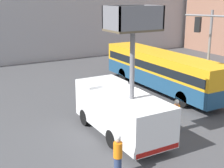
% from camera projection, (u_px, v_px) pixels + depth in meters
% --- Properties ---
extents(ground_plane, '(120.00, 120.00, 0.00)m').
position_uv_depth(ground_plane, '(128.00, 126.00, 17.94)').
color(ground_plane, '#424244').
extents(utility_truck, '(2.45, 6.42, 6.84)m').
position_uv_depth(utility_truck, '(121.00, 108.00, 16.40)').
color(utility_truck, white).
rests_on(utility_truck, ground_plane).
extents(city_bus, '(2.48, 12.24, 2.99)m').
position_uv_depth(city_bus, '(161.00, 68.00, 24.18)').
color(city_bus, navy).
rests_on(city_bus, ground_plane).
extents(traffic_light_pole, '(2.68, 2.44, 6.33)m').
position_uv_depth(traffic_light_pole, '(205.00, 44.00, 20.31)').
color(traffic_light_pole, slate).
rests_on(traffic_light_pole, ground_plane).
extents(road_worker_near_truck, '(0.38, 0.38, 1.86)m').
position_uv_depth(road_worker_near_truck, '(118.00, 155.00, 12.84)').
color(road_worker_near_truck, navy).
rests_on(road_worker_near_truck, ground_plane).
extents(road_worker_directing, '(0.38, 0.38, 1.84)m').
position_uv_depth(road_worker_directing, '(176.00, 115.00, 17.12)').
color(road_worker_directing, navy).
rests_on(road_worker_directing, ground_plane).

